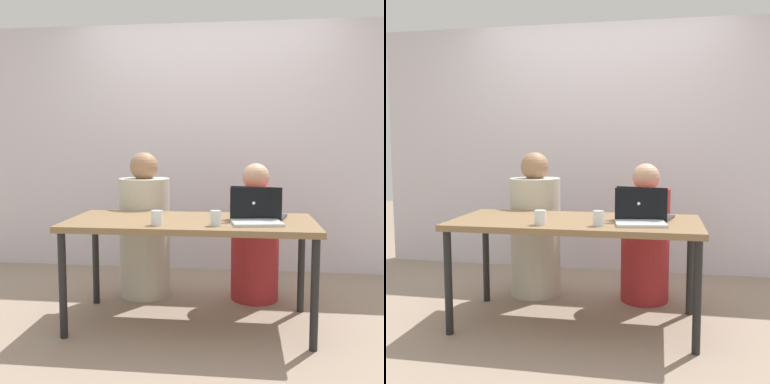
# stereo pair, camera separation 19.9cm
# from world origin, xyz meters

# --- Properties ---
(ground_plane) EXTENTS (12.00, 12.00, 0.00)m
(ground_plane) POSITION_xyz_m (0.00, 0.00, 0.00)
(ground_plane) COLOR gray
(back_wall) EXTENTS (4.50, 0.10, 2.38)m
(back_wall) POSITION_xyz_m (0.00, 1.43, 1.19)
(back_wall) COLOR silver
(back_wall) RESTS_ON ground
(desk) EXTENTS (1.66, 0.74, 0.73)m
(desk) POSITION_xyz_m (0.00, 0.00, 0.66)
(desk) COLOR olive
(desk) RESTS_ON ground
(person_on_left) EXTENTS (0.45, 0.45, 1.17)m
(person_on_left) POSITION_xyz_m (-0.45, 0.57, 0.52)
(person_on_left) COLOR #BCB7A5
(person_on_left) RESTS_ON ground
(person_on_right) EXTENTS (0.45, 0.45, 1.09)m
(person_on_right) POSITION_xyz_m (0.45, 0.57, 0.48)
(person_on_right) COLOR #A2272A
(person_on_right) RESTS_ON ground
(laptop_front_right) EXTENTS (0.34, 0.28, 0.22)m
(laptop_front_right) POSITION_xyz_m (0.43, -0.08, 0.77)
(laptop_front_right) COLOR silver
(laptop_front_right) RESTS_ON desk
(laptop_back_right) EXTENTS (0.39, 0.31, 0.22)m
(laptop_back_right) POSITION_xyz_m (0.45, 0.11, 0.77)
(laptop_back_right) COLOR #34363C
(laptop_back_right) RESTS_ON desk
(water_glass_left) EXTENTS (0.08, 0.08, 0.09)m
(water_glass_left) POSITION_xyz_m (-0.19, -0.23, 0.77)
(water_glass_left) COLOR white
(water_glass_left) RESTS_ON desk
(water_glass_right) EXTENTS (0.07, 0.07, 0.09)m
(water_glass_right) POSITION_xyz_m (0.18, -0.21, 0.77)
(water_glass_right) COLOR silver
(water_glass_right) RESTS_ON desk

